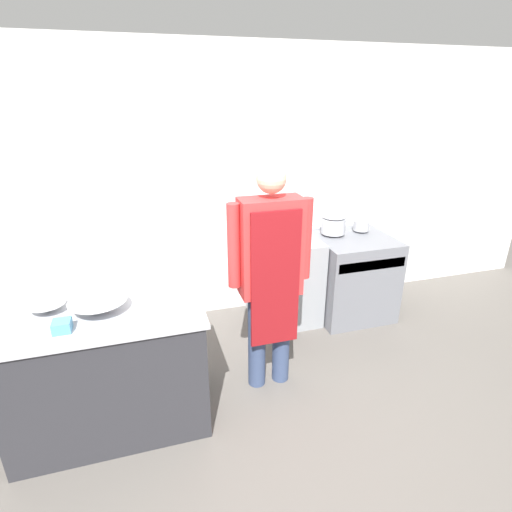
% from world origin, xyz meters
% --- Properties ---
extents(ground_plane, '(14.00, 14.00, 0.00)m').
position_xyz_m(ground_plane, '(0.00, 0.00, 0.00)').
color(ground_plane, '#5B5651').
extents(wall_back, '(8.00, 0.05, 2.70)m').
position_xyz_m(wall_back, '(0.00, 2.10, 1.35)').
color(wall_back, white).
rests_on(wall_back, ground_plane).
extents(prep_counter, '(1.33, 0.77, 0.91)m').
position_xyz_m(prep_counter, '(-1.06, 0.70, 0.45)').
color(prep_counter, '#2D2D33').
rests_on(prep_counter, ground_plane).
extents(stove, '(0.78, 0.77, 0.89)m').
position_xyz_m(stove, '(1.34, 1.64, 0.44)').
color(stove, slate).
rests_on(stove, ground_plane).
extents(fridge_unit, '(0.65, 0.66, 0.89)m').
position_xyz_m(fridge_unit, '(0.61, 1.72, 0.45)').
color(fridge_unit, '#93999E').
rests_on(fridge_unit, ground_plane).
extents(person_cook, '(0.64, 0.24, 1.80)m').
position_xyz_m(person_cook, '(0.14, 0.78, 1.03)').
color(person_cook, '#38476B').
rests_on(person_cook, ground_plane).
extents(mixing_bowl, '(0.37, 0.37, 0.08)m').
position_xyz_m(mixing_bowl, '(-1.07, 0.71, 0.95)').
color(mixing_bowl, '#B2B5BC').
rests_on(mixing_bowl, prep_counter).
extents(small_bowl, '(0.24, 0.24, 0.06)m').
position_xyz_m(small_bowl, '(-1.39, 0.81, 0.94)').
color(small_bowl, '#B2B5BC').
rests_on(small_bowl, prep_counter).
extents(plastic_tub, '(0.11, 0.11, 0.07)m').
position_xyz_m(plastic_tub, '(-1.26, 0.52, 0.94)').
color(plastic_tub, teal).
rests_on(plastic_tub, prep_counter).
extents(stock_pot, '(0.25, 0.25, 0.20)m').
position_xyz_m(stock_pot, '(1.16, 1.77, 0.99)').
color(stock_pot, '#B2B5BC').
rests_on(stock_pot, stove).
extents(sauce_pot, '(0.17, 0.17, 0.10)m').
position_xyz_m(sauce_pot, '(1.49, 1.77, 0.94)').
color(sauce_pot, '#B2B5BC').
rests_on(sauce_pot, stove).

